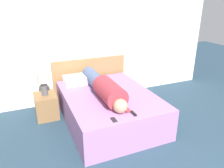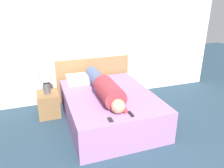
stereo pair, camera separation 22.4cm
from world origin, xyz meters
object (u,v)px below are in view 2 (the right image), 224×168
Objects in this scene: nightstand at (49,104)px; person_lying at (104,87)px; table_lamp at (46,79)px; cell_phone at (110,120)px; pillow_near_headboard at (82,79)px; bed at (109,108)px; tv_remote at (131,114)px.

person_lying is at bearing -34.63° from nightstand.
table_lamp is 1.70m from cell_phone.
nightstand is 3.69× the size of cell_phone.
person_lying is (0.95, -0.66, -0.03)m from table_lamp.
person_lying is 2.75× the size of pillow_near_headboard.
nightstand is 1.72m from cell_phone.
tv_remote is (0.06, -0.82, 0.29)m from bed.
table_lamp reaches higher than nightstand.
person_lying is at bearing -164.38° from bed.
bed is 1.16× the size of person_lying.
bed is at bearing -66.25° from pillow_near_headboard.
person_lying reaches higher than tv_remote.
nightstand is 0.28× the size of person_lying.
bed is 0.96m from cell_phone.
cell_phone is (0.06, -1.62, -0.07)m from pillow_near_headboard.
person_lying reaches higher than bed.
tv_remote is at bearing -78.52° from person_lying.
table_lamp reaches higher than cell_phone.
table_lamp is at bearing 127.48° from tv_remote.
person_lying is 0.82m from tv_remote.
tv_remote is at bearing -85.63° from bed.
tv_remote is (0.40, -1.58, -0.06)m from pillow_near_headboard.
table_lamp is 1.16m from person_lying.
table_lamp is at bearing -170.17° from pillow_near_headboard.
cell_phone reaches higher than nightstand.
bed is 3.19× the size of pillow_near_headboard.
nightstand is 1.10× the size of table_lamp.
table_lamp is 1.84m from tv_remote.
table_lamp reaches higher than tv_remote.
table_lamp is at bearing 104.04° from nightstand.
bed is at bearing 94.37° from tv_remote.
nightstand is at bearing 149.05° from bed.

